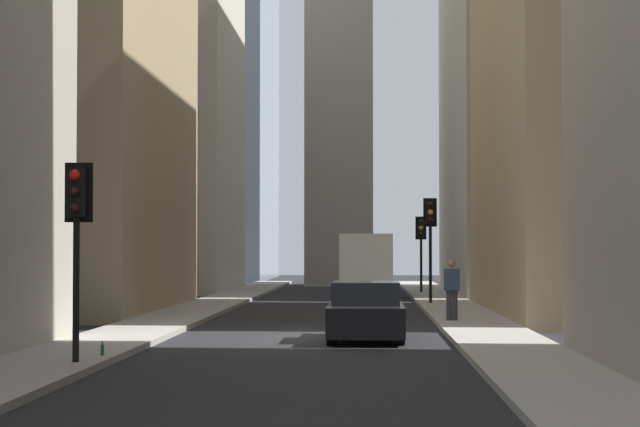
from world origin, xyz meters
The scene contains 12 objects.
ground_plane centered at (0.00, 0.00, 0.00)m, with size 135.00×135.00×0.00m, color black.
sidewalk_right centered at (0.00, 4.50, 0.07)m, with size 90.00×2.20×0.14m, color gray.
sidewalk_left centered at (0.00, -4.50, 0.07)m, with size 90.00×2.20×0.14m, color gray.
building_left_far centered at (28.27, -10.59, 13.42)m, with size 18.47×10.50×26.81m.
building_right_far centered at (30.67, 10.59, 11.48)m, with size 12.31×10.50×22.93m.
delivery_truck centered at (22.31, -1.40, 1.46)m, with size 6.46×2.25×2.84m.
sedan_black centered at (-1.28, -1.40, 0.66)m, with size 4.30×1.78×1.42m.
traffic_light_foreground centered at (-8.11, 3.87, 2.81)m, with size 0.43×0.52×3.65m.
traffic_light_midblock centered at (26.15, -4.02, 2.79)m, with size 0.43×0.52×3.61m.
traffic_light_far_junction centered at (15.25, -3.86, 3.09)m, with size 0.43×0.52×4.01m.
pedestrian centered at (4.43, -3.88, 1.09)m, with size 0.26×0.44×1.75m.
discarded_bottle centered at (-6.81, 3.68, 0.25)m, with size 0.07×0.07×0.27m.
Camera 1 is at (-28.84, -1.43, 2.19)m, focal length 64.48 mm.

